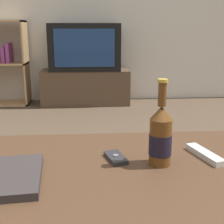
# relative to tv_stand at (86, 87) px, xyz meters

# --- Properties ---
(coffee_table) EXTENTS (1.22, 0.77, 0.43)m
(coffee_table) POSITION_rel_tv_stand_xyz_m (0.10, -2.76, 0.17)
(coffee_table) COLOR #422B1C
(coffee_table) RESTS_ON ground_plane
(tv_stand) EXTENTS (1.02, 0.37, 0.40)m
(tv_stand) POSITION_rel_tv_stand_xyz_m (0.00, 0.00, 0.00)
(tv_stand) COLOR #4C3828
(tv_stand) RESTS_ON ground_plane
(television) EXTENTS (0.80, 0.40, 0.52)m
(television) POSITION_rel_tv_stand_xyz_m (0.00, -0.00, 0.46)
(television) COLOR black
(television) RESTS_ON tv_stand
(bookshelf) EXTENTS (0.45, 0.30, 0.96)m
(bookshelf) POSITION_rel_tv_stand_xyz_m (-0.91, 0.05, 0.31)
(bookshelf) COLOR tan
(bookshelf) RESTS_ON ground_plane
(beer_bottle) EXTENTS (0.07, 0.07, 0.28)m
(beer_bottle) POSITION_rel_tv_stand_xyz_m (0.28, -2.70, 0.33)
(beer_bottle) COLOR #563314
(beer_bottle) RESTS_ON coffee_table
(cell_phone) EXTENTS (0.08, 0.12, 0.02)m
(cell_phone) POSITION_rel_tv_stand_xyz_m (0.14, -2.66, 0.24)
(cell_phone) COLOR #232328
(cell_phone) RESTS_ON coffee_table
(remote_control) EXTENTS (0.09, 0.18, 0.02)m
(remote_control) POSITION_rel_tv_stand_xyz_m (0.45, -2.66, 0.24)
(remote_control) COLOR beige
(remote_control) RESTS_ON coffee_table
(table_book) EXTENTS (0.19, 0.28, 0.02)m
(table_book) POSITION_rel_tv_stand_xyz_m (-0.18, -2.79, 0.24)
(table_book) COLOR #2D2828
(table_book) RESTS_ON coffee_table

